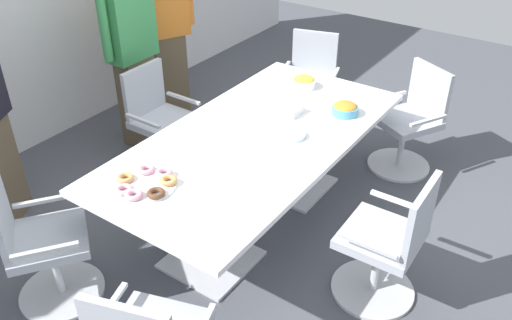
% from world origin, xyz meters
% --- Properties ---
extents(ground_plane, '(10.00, 10.00, 0.01)m').
position_xyz_m(ground_plane, '(0.00, 0.00, -0.01)').
color(ground_plane, '#4C4F56').
extents(conference_table, '(2.40, 1.20, 0.75)m').
position_xyz_m(conference_table, '(0.00, 0.00, 0.63)').
color(conference_table, white).
rests_on(conference_table, ground).
extents(office_chair_0, '(0.54, 0.54, 0.91)m').
position_xyz_m(office_chair_0, '(0.17, 1.10, 0.41)').
color(office_chair_0, silver).
rests_on(office_chair_0, ground).
extents(office_chair_1, '(0.75, 0.75, 0.91)m').
position_xyz_m(office_chair_1, '(-1.38, 0.65, 0.41)').
color(office_chair_1, silver).
rests_on(office_chair_1, ground).
extents(office_chair_3, '(0.55, 0.55, 0.91)m').
position_xyz_m(office_chair_3, '(-0.17, -1.10, 0.41)').
color(office_chair_3, silver).
rests_on(office_chair_3, ground).
extents(office_chair_4, '(0.73, 0.73, 0.91)m').
position_xyz_m(office_chair_4, '(1.39, -0.64, 0.41)').
color(office_chair_4, silver).
rests_on(office_chair_4, ground).
extents(office_chair_5, '(0.67, 0.67, 0.91)m').
position_xyz_m(office_chair_5, '(1.56, 0.44, 0.41)').
color(office_chair_5, silver).
rests_on(office_chair_5, ground).
extents(person_standing_2, '(0.61, 0.23, 1.75)m').
position_xyz_m(person_standing_2, '(0.39, 1.58, 0.91)').
color(person_standing_2, brown).
rests_on(person_standing_2, ground).
extents(person_standing_3, '(0.59, 0.38, 1.74)m').
position_xyz_m(person_standing_3, '(0.99, 1.75, 0.91)').
color(person_standing_3, brown).
rests_on(person_standing_3, ground).
extents(snack_bowl_chips_yellow, '(0.19, 0.19, 0.10)m').
position_xyz_m(snack_bowl_chips_yellow, '(0.87, 0.13, 0.80)').
color(snack_bowl_chips_yellow, white).
rests_on(snack_bowl_chips_yellow, conference_table).
extents(snack_bowl_chips_orange, '(0.20, 0.20, 0.09)m').
position_xyz_m(snack_bowl_chips_orange, '(0.64, -0.36, 0.80)').
color(snack_bowl_chips_orange, '#4C9EC6').
rests_on(snack_bowl_chips_orange, conference_table).
extents(donut_platter, '(0.38, 0.37, 0.04)m').
position_xyz_m(donut_platter, '(-0.87, 0.21, 0.77)').
color(donut_platter, white).
rests_on(donut_platter, conference_table).
extents(plate_stack, '(0.20, 0.20, 0.03)m').
position_xyz_m(plate_stack, '(0.13, -0.21, 0.77)').
color(plate_stack, white).
rests_on(plate_stack, conference_table).
extents(napkin_pile, '(0.17, 0.17, 0.06)m').
position_xyz_m(napkin_pile, '(0.42, -0.02, 0.78)').
color(napkin_pile, white).
rests_on(napkin_pile, conference_table).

